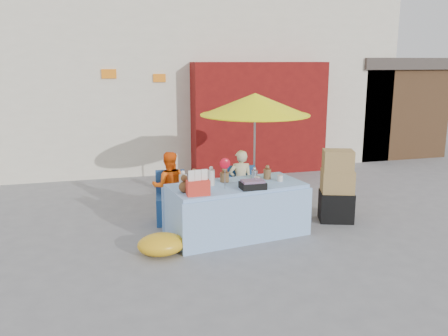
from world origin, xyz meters
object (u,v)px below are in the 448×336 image
object	(u,v)px
chair_left	(171,208)
market_table	(236,209)
vendor_orange	(169,186)
box_stack	(337,189)
chair_right	(243,202)
vendor_beige	(240,182)
umbrella	(255,105)

from	to	relation	value
chair_left	market_table	bearing A→B (deg)	-35.46
chair_left	vendor_orange	world-z (taller)	vendor_orange
vendor_orange	market_table	bearing A→B (deg)	140.29
box_stack	vendor_orange	bearing A→B (deg)	163.65
vendor_orange	chair_right	bearing A→B (deg)	-178.33
chair_right	vendor_beige	world-z (taller)	vendor_beige
chair_right	umbrella	world-z (taller)	umbrella
umbrella	box_stack	size ratio (longest dim) A/B	1.73
market_table	chair_left	bearing A→B (deg)	128.22
chair_right	vendor_beige	bearing A→B (deg)	98.70
chair_left	box_stack	world-z (taller)	box_stack
vendor_orange	umbrella	size ratio (longest dim) A/B	0.56
box_stack	chair_right	bearing A→B (deg)	155.46
market_table	chair_left	distance (m)	1.21
chair_left	vendor_orange	bearing A→B (deg)	98.70
market_table	box_stack	distance (m)	1.82
market_table	chair_right	size ratio (longest dim) A/B	2.59
market_table	umbrella	xyz separation A→B (m)	(0.67, 1.11, 1.48)
vendor_orange	box_stack	xyz separation A→B (m)	(2.68, -0.79, -0.03)
chair_right	box_stack	bearing A→B (deg)	-16.74
umbrella	chair_right	bearing A→B (deg)	-136.33
box_stack	market_table	bearing A→B (deg)	-174.53
vendor_orange	box_stack	bearing A→B (deg)	171.44
chair_left	vendor_orange	size ratio (longest dim) A/B	0.73
vendor_beige	market_table	bearing A→B (deg)	76.64
market_table	vendor_beige	size ratio (longest dim) A/B	1.94
box_stack	vendor_beige	bearing A→B (deg)	151.20
chair_right	umbrella	size ratio (longest dim) A/B	0.41
chair_left	chair_right	bearing A→B (deg)	7.79
umbrella	market_table	bearing A→B (deg)	-121.17
vendor_orange	box_stack	size ratio (longest dim) A/B	0.97
market_table	vendor_orange	xyz separation A→B (m)	(-0.88, 0.96, 0.17)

